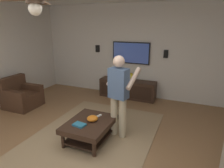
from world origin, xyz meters
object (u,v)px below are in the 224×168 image
object	(u,v)px
vase_round	(131,76)
wall_speaker_left	(166,54)
ceiling_fan	(34,2)
coffee_table	(90,127)
remote_white	(99,116)
armchair	(21,97)
media_console	(127,89)
tv	(131,53)
bowl	(92,118)
person_standing	(119,92)
book	(79,125)
wall_speaker_right	(98,49)

from	to	relation	value
vase_round	wall_speaker_left	bearing A→B (deg)	-78.11
ceiling_fan	vase_round	bearing A→B (deg)	-1.22
coffee_table	remote_white	bearing A→B (deg)	-13.62
coffee_table	vase_round	bearing A→B (deg)	0.39
armchair	vase_round	world-z (taller)	armchair
armchair	coffee_table	bearing A→B (deg)	-16.88
media_console	tv	xyz separation A→B (m)	(0.24, 0.00, 1.07)
ceiling_fan	armchair	bearing A→B (deg)	54.22
armchair	bowl	size ratio (longest dim) A/B	3.84
armchair	person_standing	bearing A→B (deg)	-7.13
media_console	wall_speaker_left	bearing A→B (deg)	103.87
armchair	ceiling_fan	size ratio (longest dim) A/B	0.69
book	wall_speaker_left	size ratio (longest dim) A/B	1.00
remote_white	tv	bearing A→B (deg)	20.48
media_console	book	bearing A→B (deg)	-0.01
tv	remote_white	xyz separation A→B (m)	(-2.50, -0.16, -0.93)
tv	wall_speaker_left	size ratio (longest dim) A/B	5.24
tv	person_standing	distance (m)	2.46
bowl	book	bearing A→B (deg)	154.27
bowl	vase_round	world-z (taller)	vase_round
book	armchair	bearing A→B (deg)	-12.74
armchair	ceiling_fan	bearing A→B (deg)	-36.63
remote_white	wall_speaker_left	bearing A→B (deg)	-2.21
book	person_standing	bearing A→B (deg)	-123.45
armchair	book	distance (m)	2.61
media_console	bowl	bearing A→B (deg)	2.98
tv	wall_speaker_right	xyz separation A→B (m)	(0.01, 1.13, 0.07)
vase_round	person_standing	bearing A→B (deg)	-167.96
tv	bowl	size ratio (longest dim) A/B	5.40
bowl	remote_white	xyz separation A→B (m)	(0.20, -0.03, -0.04)
wall_speaker_right	tv	bearing A→B (deg)	-90.67
vase_round	ceiling_fan	xyz separation A→B (m)	(-3.60, 0.08, 1.78)
wall_speaker_right	armchair	bearing A→B (deg)	147.62
person_standing	bowl	bearing A→B (deg)	140.51
wall_speaker_left	ceiling_fan	xyz separation A→B (m)	(-3.80, 1.03, 1.07)
media_console	person_standing	bearing A→B (deg)	14.24
bowl	tv	bearing A→B (deg)	2.72
coffee_table	remote_white	distance (m)	0.29
wall_speaker_right	vase_round	bearing A→B (deg)	-99.48
remote_white	wall_speaker_right	distance (m)	3.00
book	vase_round	size ratio (longest dim) A/B	1.00
media_console	book	xyz separation A→B (m)	(-2.73, 0.00, 0.14)
armchair	tv	distance (m)	3.35
wall_speaker_right	media_console	bearing A→B (deg)	-102.69
bowl	wall_speaker_left	bearing A→B (deg)	-18.32
bowl	armchair	bearing A→B (deg)	75.42
ceiling_fan	book	bearing A→B (deg)	-0.12
armchair	book	size ratio (longest dim) A/B	3.74
bowl	book	world-z (taller)	bowl
bowl	person_standing	bearing A→B (deg)	-50.53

